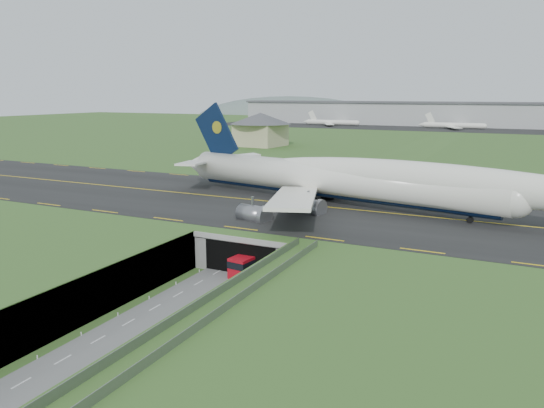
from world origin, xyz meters
The scene contains 10 objects.
ground centered at (0.00, 0.00, 0.00)m, with size 900.00×900.00×0.00m, color #365923.
airfield_deck centered at (0.00, 0.00, 3.00)m, with size 800.00×800.00×6.00m, color gray.
trench_road centered at (0.00, -7.50, 0.10)m, with size 12.00×75.00×0.20m, color slate.
taxiway centered at (0.00, 33.00, 6.09)m, with size 800.00×44.00×0.18m, color black.
tunnel_portal centered at (0.00, 16.71, 3.33)m, with size 17.00×22.30×6.00m.
guideway centered at (11.00, -19.11, 5.32)m, with size 3.00×53.00×7.05m.
jumbo_jet centered at (10.65, 35.01, 11.26)m, with size 90.40×58.19×19.59m.
shuttle_tram centered at (1.31, 8.98, 1.75)m, with size 3.94×8.15×3.19m.
service_building centered at (-59.82, 132.34, 13.90)m, with size 26.51×26.51×13.34m.
cargo_terminal centered at (-0.04, 299.41, 13.96)m, with size 320.00×67.00×15.60m.
Camera 1 is at (37.59, -58.58, 27.03)m, focal length 35.00 mm.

